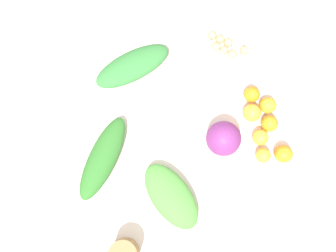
{
  "coord_description": "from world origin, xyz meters",
  "views": [
    {
      "loc": [
        -0.34,
        0.07,
        2.18
      ],
      "look_at": [
        0.0,
        0.0,
        0.74
      ],
      "focal_mm": 35.0,
      "sensor_mm": 36.0,
      "label": 1
    }
  ],
  "objects_px": {
    "orange_2": "(252,113)",
    "orange_5": "(283,154)",
    "greens_bunch_dandelion": "(133,66)",
    "orange_6": "(268,105)",
    "greens_bunch_kale": "(103,158)",
    "greens_bunch_chard": "(171,196)",
    "orange_4": "(252,94)",
    "orange_1": "(263,155)",
    "orange_3": "(260,137)",
    "cabbage_purple": "(223,139)",
    "orange_0": "(270,124)",
    "egg_carton": "(225,49)"
  },
  "relations": [
    {
      "from": "cabbage_purple",
      "to": "egg_carton",
      "type": "distance_m",
      "value": 0.44
    },
    {
      "from": "greens_bunch_chard",
      "to": "greens_bunch_dandelion",
      "type": "bearing_deg",
      "value": 4.39
    },
    {
      "from": "orange_1",
      "to": "orange_2",
      "type": "relative_size",
      "value": 0.82
    },
    {
      "from": "greens_bunch_chard",
      "to": "orange_6",
      "type": "distance_m",
      "value": 0.6
    },
    {
      "from": "orange_5",
      "to": "orange_2",
      "type": "bearing_deg",
      "value": 22.04
    },
    {
      "from": "orange_3",
      "to": "orange_5",
      "type": "bearing_deg",
      "value": -140.4
    },
    {
      "from": "orange_0",
      "to": "orange_4",
      "type": "distance_m",
      "value": 0.16
    },
    {
      "from": "greens_bunch_dandelion",
      "to": "greens_bunch_kale",
      "type": "bearing_deg",
      "value": 152.35
    },
    {
      "from": "greens_bunch_kale",
      "to": "orange_0",
      "type": "height_order",
      "value": "orange_0"
    },
    {
      "from": "greens_bunch_chard",
      "to": "orange_1",
      "type": "bearing_deg",
      "value": -79.02
    },
    {
      "from": "greens_bunch_dandelion",
      "to": "orange_0",
      "type": "xyz_separation_m",
      "value": [
        -0.4,
        -0.55,
        -0.0
      ]
    },
    {
      "from": "orange_4",
      "to": "greens_bunch_dandelion",
      "type": "bearing_deg",
      "value": 63.41
    },
    {
      "from": "orange_0",
      "to": "orange_1",
      "type": "distance_m",
      "value": 0.15
    },
    {
      "from": "orange_4",
      "to": "orange_5",
      "type": "xyz_separation_m",
      "value": [
        -0.29,
        -0.06,
        0.0
      ]
    },
    {
      "from": "greens_bunch_chard",
      "to": "orange_4",
      "type": "xyz_separation_m",
      "value": [
        0.37,
        -0.46,
        -0.0
      ]
    },
    {
      "from": "orange_3",
      "to": "greens_bunch_dandelion",
      "type": "bearing_deg",
      "value": 47.11
    },
    {
      "from": "egg_carton",
      "to": "greens_bunch_chard",
      "type": "relative_size",
      "value": 0.79
    },
    {
      "from": "orange_1",
      "to": "greens_bunch_kale",
      "type": "bearing_deg",
      "value": 78.58
    },
    {
      "from": "egg_carton",
      "to": "orange_1",
      "type": "relative_size",
      "value": 3.75
    },
    {
      "from": "orange_1",
      "to": "orange_3",
      "type": "height_order",
      "value": "orange_3"
    },
    {
      "from": "greens_bunch_dandelion",
      "to": "orange_1",
      "type": "relative_size",
      "value": 5.64
    },
    {
      "from": "greens_bunch_kale",
      "to": "orange_1",
      "type": "height_order",
      "value": "greens_bunch_kale"
    },
    {
      "from": "orange_5",
      "to": "orange_0",
      "type": "bearing_deg",
      "value": 7.61
    },
    {
      "from": "orange_1",
      "to": "orange_3",
      "type": "xyz_separation_m",
      "value": [
        0.08,
        -0.01,
        0.0
      ]
    },
    {
      "from": "orange_2",
      "to": "orange_5",
      "type": "relative_size",
      "value": 1.02
    },
    {
      "from": "orange_1",
      "to": "orange_6",
      "type": "distance_m",
      "value": 0.23
    },
    {
      "from": "cabbage_purple",
      "to": "orange_4",
      "type": "relative_size",
      "value": 2.04
    },
    {
      "from": "cabbage_purple",
      "to": "orange_1",
      "type": "relative_size",
      "value": 2.3
    },
    {
      "from": "cabbage_purple",
      "to": "orange_3",
      "type": "relative_size",
      "value": 2.12
    },
    {
      "from": "cabbage_purple",
      "to": "greens_bunch_chard",
      "type": "height_order",
      "value": "cabbage_purple"
    },
    {
      "from": "egg_carton",
      "to": "orange_1",
      "type": "bearing_deg",
      "value": 134.1
    },
    {
      "from": "orange_3",
      "to": "orange_6",
      "type": "xyz_separation_m",
      "value": [
        0.14,
        -0.07,
        0.0
      ]
    },
    {
      "from": "orange_0",
      "to": "orange_4",
      "type": "bearing_deg",
      "value": 15.17
    },
    {
      "from": "greens_bunch_chard",
      "to": "orange_5",
      "type": "height_order",
      "value": "same"
    },
    {
      "from": "orange_3",
      "to": "orange_5",
      "type": "distance_m",
      "value": 0.12
    },
    {
      "from": "greens_bunch_chard",
      "to": "orange_1",
      "type": "xyz_separation_m",
      "value": [
        0.08,
        -0.43,
        -0.01
      ]
    },
    {
      "from": "orange_4",
      "to": "cabbage_purple",
      "type": "bearing_deg",
      "value": 133.61
    },
    {
      "from": "cabbage_purple",
      "to": "orange_4",
      "type": "bearing_deg",
      "value": -46.39
    },
    {
      "from": "orange_2",
      "to": "orange_5",
      "type": "distance_m",
      "value": 0.23
    },
    {
      "from": "greens_bunch_dandelion",
      "to": "orange_6",
      "type": "height_order",
      "value": "orange_6"
    },
    {
      "from": "orange_3",
      "to": "cabbage_purple",
      "type": "bearing_deg",
      "value": 82.23
    },
    {
      "from": "greens_bunch_chard",
      "to": "orange_0",
      "type": "xyz_separation_m",
      "value": [
        0.22,
        -0.5,
        -0.0
      ]
    },
    {
      "from": "orange_0",
      "to": "orange_5",
      "type": "xyz_separation_m",
      "value": [
        -0.14,
        -0.02,
        0.0
      ]
    },
    {
      "from": "greens_bunch_chard",
      "to": "orange_5",
      "type": "xyz_separation_m",
      "value": [
        0.07,
        -0.52,
        0.0
      ]
    },
    {
      "from": "greens_bunch_chard",
      "to": "orange_4",
      "type": "bearing_deg",
      "value": -51.49
    },
    {
      "from": "greens_bunch_dandelion",
      "to": "orange_5",
      "type": "bearing_deg",
      "value": -134.04
    },
    {
      "from": "greens_bunch_chard",
      "to": "orange_3",
      "type": "xyz_separation_m",
      "value": [
        0.16,
        -0.44,
        -0.0
      ]
    },
    {
      "from": "greens_bunch_kale",
      "to": "orange_6",
      "type": "height_order",
      "value": "orange_6"
    },
    {
      "from": "cabbage_purple",
      "to": "orange_3",
      "type": "distance_m",
      "value": 0.18
    },
    {
      "from": "cabbage_purple",
      "to": "orange_1",
      "type": "distance_m",
      "value": 0.2
    }
  ]
}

